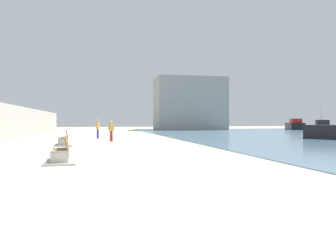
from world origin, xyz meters
name	(u,v)px	position (x,y,z in m)	size (l,w,h in m)	color
ground_plane	(103,140)	(0.00, 18.00, 0.00)	(120.00, 120.00, 0.00)	beige
seawall	(4,122)	(-7.50, 18.00, 1.42)	(0.80, 64.00, 2.85)	#ADAAA3
bench_near	(61,156)	(-1.87, 3.07, 0.23)	(1.21, 2.16, 0.98)	#ADAAA3
bench_far	(64,142)	(-2.57, 11.90, 0.23)	(1.27, 2.18, 0.98)	#ADAAA3
person_walking	(111,129)	(0.53, 15.53, 0.93)	(0.47, 0.32, 1.60)	#B22D33
person_standing	(98,128)	(-0.42, 19.81, 0.97)	(0.32, 0.47, 1.66)	navy
boat_nearest	(322,127)	(33.15, 34.87, 0.65)	(5.50, 7.26, 5.49)	white
boat_mid_bay	(295,125)	(33.95, 43.05, 0.80)	(4.61, 6.94, 7.09)	black
harbor_building	(190,104)	(15.51, 46.00, 4.52)	(12.00, 6.00, 9.05)	gray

